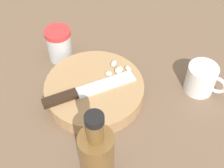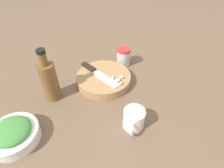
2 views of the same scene
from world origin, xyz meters
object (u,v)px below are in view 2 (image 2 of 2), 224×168
cutting_board (104,79)px  spice_jar (123,57)px  garlic_cloves (118,79)px  herb_bowl (13,134)px  coffee_mug (134,119)px  oil_bottle (49,80)px  chef_knife (97,73)px

cutting_board → spice_jar: 0.17m
garlic_cloves → herb_bowl: 0.42m
garlic_cloves → spice_jar: (-0.08, -0.16, 0.00)m
cutting_board → garlic_cloves: garlic_cloves is taller
herb_bowl → spice_jar: (-0.48, -0.29, 0.02)m
cutting_board → herb_bowl: size_ratio=1.48×
coffee_mug → oil_bottle: 0.34m
coffee_mug → cutting_board: bearing=-82.9°
garlic_cloves → oil_bottle: 0.27m
chef_knife → oil_bottle: oil_bottle is taller
spice_jar → cutting_board: bearing=38.1°
cutting_board → oil_bottle: size_ratio=1.09×
cutting_board → herb_bowl: herb_bowl is taller
chef_knife → cutting_board: bearing=111.7°
herb_bowl → coffee_mug: bearing=169.7°
chef_knife → garlic_cloves: garlic_cloves is taller
chef_knife → coffee_mug: bearing=74.5°
chef_knife → coffee_mug: (-0.06, 0.28, -0.01)m
herb_bowl → spice_jar: spice_jar is taller
herb_bowl → oil_bottle: 0.22m
chef_knife → oil_bottle: 0.20m
garlic_cloves → herb_bowl: herb_bowl is taller
chef_knife → spice_jar: 0.17m
coffee_mug → oil_bottle: bearing=-42.8°
herb_bowl → oil_bottle: (-0.13, -0.16, 0.06)m
cutting_board → chef_knife: (0.02, -0.02, 0.02)m
spice_jar → coffee_mug: size_ratio=0.97×
garlic_cloves → oil_bottle: bearing=-6.0°
spice_jar → oil_bottle: 0.37m
cutting_board → chef_knife: chef_knife is taller
cutting_board → herb_bowl: (0.35, 0.19, 0.01)m
spice_jar → oil_bottle: size_ratio=0.42×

